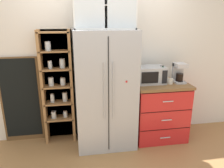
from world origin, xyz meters
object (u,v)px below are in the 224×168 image
chalkboard_menu (21,100)px  microwave (150,75)px  mug_charcoal (161,80)px  coffee_maker (179,73)px  bottle_green (162,76)px  refrigerator (105,90)px  bottle_amber (160,75)px  mug_cream (170,81)px

chalkboard_menu → microwave: bearing=-6.3°
mug_charcoal → coffee_maker: bearing=1.6°
bottle_green → refrigerator: bearing=-179.7°
coffee_maker → bottle_green: bearing=-174.3°
bottle_amber → microwave: bearing=-176.9°
refrigerator → mug_charcoal: 0.89m
coffee_maker → bottle_green: (-0.28, -0.03, -0.03)m
refrigerator → mug_cream: refrigerator is taller
refrigerator → chalkboard_menu: bearing=167.1°
chalkboard_menu → refrigerator: bearing=-12.9°
bottle_green → chalkboard_menu: size_ratio=0.21×
coffee_maker → mug_charcoal: size_ratio=2.87×
refrigerator → mug_cream: bearing=-1.4°
microwave → coffee_maker: size_ratio=1.42×
microwave → coffee_maker: bearing=-5.3°
coffee_maker → mug_charcoal: bearing=-178.4°
mug_charcoal → mug_cream: (0.12, -0.05, -0.00)m
mug_charcoal → bottle_green: 0.08m
refrigerator → bottle_amber: (0.88, 0.08, 0.17)m
mug_cream → coffee_maker: bearing=20.1°
bottle_green → microwave: bearing=157.2°
mug_cream → microwave: bearing=161.2°
mug_cream → chalkboard_menu: chalkboard_menu is taller
mug_charcoal → mug_cream: size_ratio=0.89×
bottle_amber → chalkboard_menu: size_ratio=0.19×
refrigerator → chalkboard_menu: 1.33m
mug_cream → refrigerator: bearing=178.6°
mug_charcoal → bottle_amber: bearing=92.0°
mug_charcoal → bottle_green: (-0.00, -0.02, 0.08)m
chalkboard_menu → bottle_amber: bearing=-5.6°
coffee_maker → mug_charcoal: (-0.28, -0.01, -0.11)m
mug_charcoal → chalkboard_menu: 2.21m
bottle_amber → bottle_green: (0.00, -0.08, 0.01)m
mug_charcoal → chalkboard_menu: bearing=172.9°
mug_cream → bottle_green: bottle_green is taller
mug_charcoal → chalkboard_menu: size_ratio=0.08×
refrigerator → bottle_green: size_ratio=6.17×
coffee_maker → bottle_amber: 0.29m
refrigerator → coffee_maker: 1.19m
microwave → bottle_amber: bottle_amber is taller
bottle_amber → bottle_green: size_ratio=0.93×
microwave → coffee_maker: (0.45, -0.04, 0.03)m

